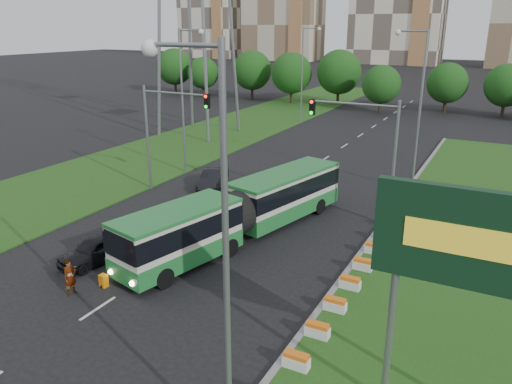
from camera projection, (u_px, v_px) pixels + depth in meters
The scene contains 17 objects.
ground at pixel (223, 268), 26.42m from camera, with size 360.00×360.00×0.00m, color black.
grass_median at pixel (500, 258), 27.44m from camera, with size 14.00×60.00×0.15m, color #204F16.
median_kerb at pixel (375, 234), 30.48m from camera, with size 0.30×60.00×0.18m, color gray.
left_verge at pixel (200, 140), 55.29m from camera, with size 12.00×110.00×0.10m, color #204F16.
lane_markings at pixel (309, 169), 44.55m from camera, with size 0.20×100.00×0.01m, color silver, non-canonical shape.
flower_planters at pixel (357, 273), 24.95m from camera, with size 1.10×20.30×0.60m, color white, non-canonical shape.
billboard at pixel (480, 253), 14.05m from camera, with size 6.00×0.37×8.00m.
traffic_mast_median at pixel (370, 141), 31.03m from camera, with size 5.76×0.32×8.00m.
traffic_mast_left at pixel (164, 123), 36.81m from camera, with size 5.76×0.32×8.00m.
street_lamps at pixel (259, 120), 34.22m from camera, with size 36.00×60.00×12.00m, color gray, non-canonical shape.
tree_line at pixel (498, 85), 66.85m from camera, with size 120.00×8.00×9.00m, color #134713, non-canonical shape.
midrise_west at pixel (211, 8), 188.30m from camera, with size 22.00×14.00×36.00m, color white.
articulated_bus at pixel (240, 211), 29.72m from camera, with size 2.65×17.02×2.80m.
car_left_near at pixel (96, 249), 26.94m from camera, with size 1.72×4.28×1.46m, color black.
car_left_far at pixel (213, 179), 39.17m from camera, with size 1.55×4.44×1.46m, color black.
pedestrian at pixel (70, 277), 23.63m from camera, with size 0.66×0.43×1.81m, color gray.
shopping_trolley at pixel (104, 281), 24.47m from camera, with size 0.38×0.40×0.64m.
Camera 1 is at (12.53, -20.25, 12.27)m, focal length 35.00 mm.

